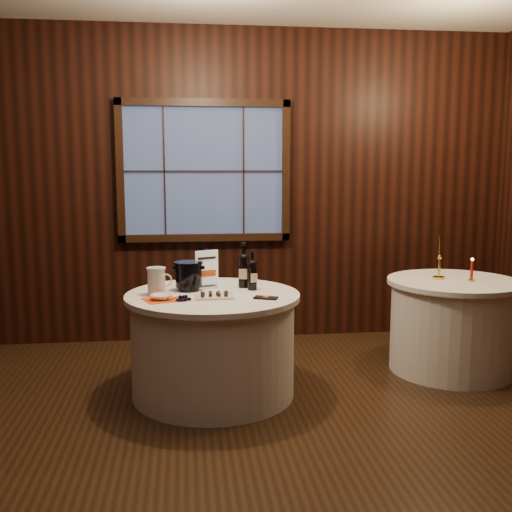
{
  "coord_description": "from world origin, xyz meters",
  "views": [
    {
      "loc": [
        -0.2,
        -3.3,
        1.69
      ],
      "look_at": [
        0.31,
        0.9,
        1.06
      ],
      "focal_mm": 42.0,
      "sensor_mm": 36.0,
      "label": 1
    }
  ],
  "objects": [
    {
      "name": "ground",
      "position": [
        0.0,
        0.0,
        0.0
      ],
      "size": [
        6.0,
        6.0,
        0.0
      ],
      "primitive_type": "plane",
      "color": "black",
      "rests_on": "ground"
    },
    {
      "name": "ice_bucket",
      "position": [
        -0.17,
        1.14,
        0.88
      ],
      "size": [
        0.21,
        0.21,
        0.22
      ],
      "color": "black",
      "rests_on": "main_table"
    },
    {
      "name": "port_bottle_left",
      "position": [
        0.25,
        1.2,
        0.92
      ],
      "size": [
        0.08,
        0.09,
        0.35
      ],
      "rotation": [
        0.0,
        0.0,
        -0.27
      ],
      "color": "black",
      "rests_on": "main_table"
    },
    {
      "name": "main_table",
      "position": [
        0.0,
        1.0,
        0.39
      ],
      "size": [
        1.28,
        1.28,
        0.77
      ],
      "color": "white",
      "rests_on": "ground"
    },
    {
      "name": "side_table",
      "position": [
        2.0,
        1.3,
        0.39
      ],
      "size": [
        1.08,
        1.08,
        0.77
      ],
      "color": "white",
      "rests_on": "ground"
    },
    {
      "name": "cracker_bowl",
      "position": [
        -0.37,
        0.82,
        0.79
      ],
      "size": [
        0.17,
        0.17,
        0.04
      ],
      "primitive_type": "imported",
      "rotation": [
        0.0,
        0.0,
        -0.2
      ],
      "color": "white",
      "rests_on": "orange_napkin"
    },
    {
      "name": "brass_candlestick",
      "position": [
        1.89,
        1.36,
        0.9
      ],
      "size": [
        0.1,
        0.1,
        0.36
      ],
      "color": "gold",
      "rests_on": "side_table"
    },
    {
      "name": "port_bottle_right",
      "position": [
        0.3,
        1.09,
        0.9
      ],
      "size": [
        0.07,
        0.08,
        0.3
      ],
      "rotation": [
        0.0,
        0.0,
        0.28
      ],
      "color": "black",
      "rests_on": "main_table"
    },
    {
      "name": "orange_napkin",
      "position": [
        -0.37,
        0.82,
        0.77
      ],
      "size": [
        0.29,
        0.29,
        0.0
      ],
      "primitive_type": "cube",
      "rotation": [
        0.0,
        0.0,
        0.35
      ],
      "color": "#EE4414",
      "rests_on": "main_table"
    },
    {
      "name": "grape_bunch",
      "position": [
        -0.21,
        0.77,
        0.79
      ],
      "size": [
        0.16,
        0.07,
        0.04
      ],
      "rotation": [
        0.0,
        0.0,
        0.06
      ],
      "color": "black",
      "rests_on": "main_table"
    },
    {
      "name": "sign_stand",
      "position": [
        -0.04,
        1.21,
        0.87
      ],
      "size": [
        0.18,
        0.14,
        0.3
      ],
      "rotation": [
        0.0,
        0.0,
        0.39
      ],
      "color": "#B9B9C0",
      "rests_on": "main_table"
    },
    {
      "name": "red_candle",
      "position": [
        2.11,
        1.22,
        0.85
      ],
      "size": [
        0.05,
        0.05,
        0.19
      ],
      "color": "gold",
      "rests_on": "side_table"
    },
    {
      "name": "chocolate_box",
      "position": [
        0.36,
        0.78,
        0.78
      ],
      "size": [
        0.18,
        0.14,
        0.01
      ],
      "primitive_type": "cube",
      "rotation": [
        0.0,
        0.0,
        -0.38
      ],
      "color": "black",
      "rests_on": "main_table"
    },
    {
      "name": "back_wall",
      "position": [
        0.0,
        2.48,
        1.54
      ],
      "size": [
        6.0,
        0.1,
        3.0
      ],
      "color": "black",
      "rests_on": "ground"
    },
    {
      "name": "chocolate_plate",
      "position": [
        0.0,
        0.85,
        0.79
      ],
      "size": [
        0.28,
        0.19,
        0.04
      ],
      "rotation": [
        0.0,
        0.0,
        0.01
      ],
      "color": "white",
      "rests_on": "main_table"
    },
    {
      "name": "glass_pitcher",
      "position": [
        -0.4,
        1.01,
        0.87
      ],
      "size": [
        0.18,
        0.14,
        0.2
      ],
      "rotation": [
        0.0,
        0.0,
        0.1
      ],
      "color": "silver",
      "rests_on": "main_table"
    }
  ]
}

